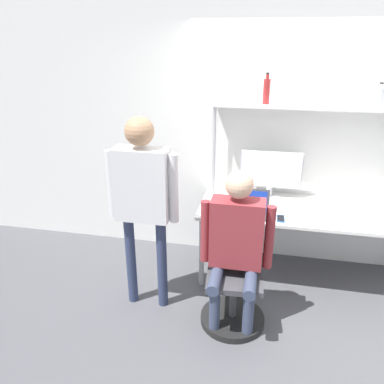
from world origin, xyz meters
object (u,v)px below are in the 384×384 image
office_chair (234,291)px  laptop (250,207)px  person_seated (236,239)px  person_standing (143,191)px  cell_phone (281,219)px  bottle_red (267,91)px  bottle_clear (379,97)px  monitor (271,172)px

office_chair → laptop: bearing=82.8°
office_chair → person_seated: person_seated is taller
office_chair → person_standing: size_ratio=0.53×
person_standing → person_seated: bearing=-7.9°
cell_phone → bottle_red: (-0.22, 0.53, 1.08)m
person_standing → bottle_clear: bottle_clear is taller
monitor → person_standing: person_standing is taller
monitor → bottle_red: 0.81m
cell_phone → bottle_red: size_ratio=0.51×
office_chair → person_seated: (0.00, -0.05, 0.54)m
office_chair → bottle_red: size_ratio=3.22×
person_standing → monitor: bearing=42.3°
person_seated → person_standing: person_standing is taller
person_seated → person_standing: size_ratio=0.79×
monitor → office_chair: size_ratio=0.66×
laptop → person_seated: bearing=-96.4°
bottle_clear → cell_phone: bearing=-146.0°
monitor → cell_phone: 0.59m
monitor → office_chair: monitor is taller
person_standing → bottle_clear: (1.96, 0.98, 0.69)m
cell_phone → person_standing: size_ratio=0.09×
person_standing → bottle_red: size_ratio=6.02×
office_chair → person_seated: bearing=-85.9°
person_standing → office_chair: bearing=-4.7°
office_chair → person_seated: 0.54m
monitor → bottle_red: (-0.10, 0.02, 0.81)m
person_standing → bottle_red: bearing=45.8°
monitor → cell_phone: bearing=-77.1°
laptop → office_chair: size_ratio=0.38×
monitor → person_standing: 1.43m
person_seated → person_standing: (-0.81, 0.11, 0.31)m
office_chair → bottle_red: bottle_red is taller
monitor → cell_phone: (0.12, -0.51, -0.27)m
person_seated → bottle_red: bottle_red is taller
monitor → bottle_red: bearing=168.2°
laptop → cell_phone: 0.30m
person_seated → bottle_clear: (1.15, 1.09, 1.00)m
person_seated → laptop: bearing=83.6°
person_standing → bottle_red: bottle_red is taller
monitor → person_standing: bearing=-137.7°
office_chair → bottle_clear: bearing=42.2°
person_seated → bottle_red: bearing=82.6°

